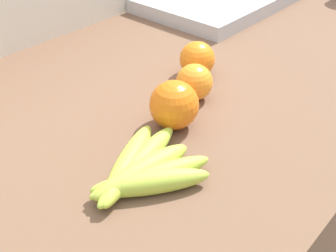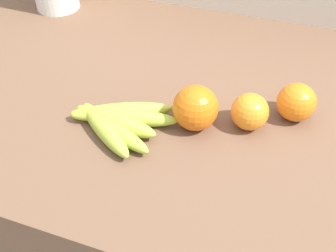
{
  "view_description": "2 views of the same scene",
  "coord_description": "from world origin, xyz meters",
  "px_view_note": "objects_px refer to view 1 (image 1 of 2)",
  "views": [
    {
      "loc": [
        -0.54,
        -0.46,
        1.3
      ],
      "look_at": [
        -0.14,
        -0.11,
        0.94
      ],
      "focal_mm": 44.99,
      "sensor_mm": 36.0,
      "label": 1
    },
    {
      "loc": [
        0.05,
        -0.62,
        1.4
      ],
      "look_at": [
        -0.12,
        -0.16,
        0.95
      ],
      "focal_mm": 43.48,
      "sensor_mm": 36.0,
      "label": 2
    }
  ],
  "objects_px": {
    "banana_bunch": "(142,171)",
    "orange_back_right": "(195,82)",
    "orange_front": "(197,59)",
    "orange_center": "(174,105)"
  },
  "relations": [
    {
      "from": "banana_bunch",
      "to": "orange_back_right",
      "type": "relative_size",
      "value": 2.98
    },
    {
      "from": "banana_bunch",
      "to": "orange_front",
      "type": "bearing_deg",
      "value": 24.94
    },
    {
      "from": "banana_bunch",
      "to": "orange_back_right",
      "type": "height_order",
      "value": "orange_back_right"
    },
    {
      "from": "orange_back_right",
      "to": "orange_center",
      "type": "height_order",
      "value": "orange_center"
    },
    {
      "from": "banana_bunch",
      "to": "orange_center",
      "type": "relative_size",
      "value": 2.45
    },
    {
      "from": "banana_bunch",
      "to": "orange_back_right",
      "type": "bearing_deg",
      "value": 20.83
    },
    {
      "from": "orange_front",
      "to": "orange_center",
      "type": "bearing_deg",
      "value": -153.23
    },
    {
      "from": "banana_bunch",
      "to": "orange_back_right",
      "type": "distance_m",
      "value": 0.24
    },
    {
      "from": "orange_back_right",
      "to": "orange_center",
      "type": "xyz_separation_m",
      "value": [
        -0.09,
        -0.03,
        0.01
      ]
    },
    {
      "from": "orange_back_right",
      "to": "orange_center",
      "type": "distance_m",
      "value": 0.1
    }
  ]
}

